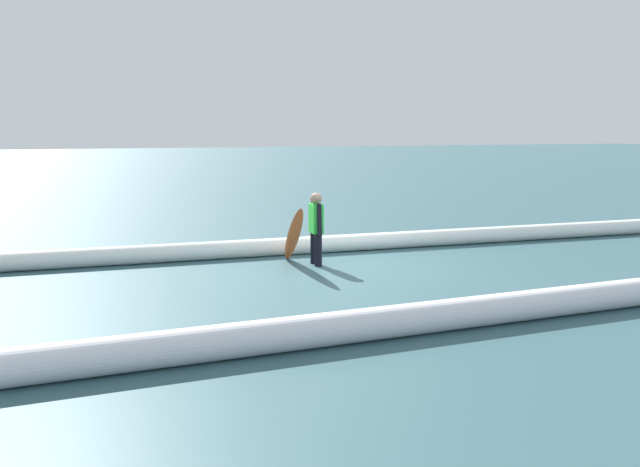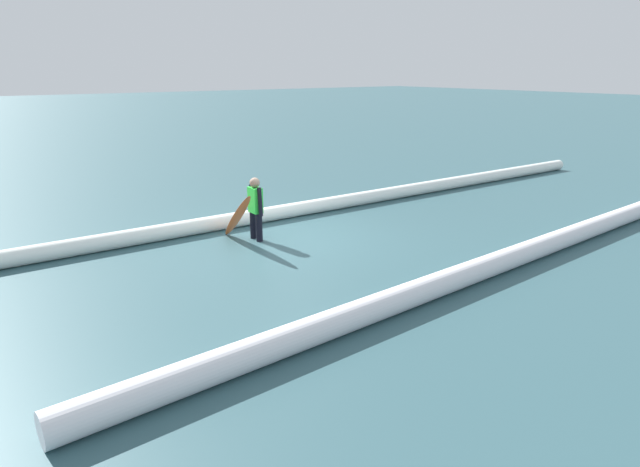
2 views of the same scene
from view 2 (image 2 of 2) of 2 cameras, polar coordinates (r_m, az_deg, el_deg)
ground_plane at (r=12.03m, az=-3.00°, el=-0.60°), size 153.08×153.08×0.00m
surfer at (r=11.87m, az=-6.74°, el=2.91°), size 0.22×0.58×1.38m
surfboard at (r=11.72m, az=-8.61°, el=1.76°), size 0.39×1.48×1.21m
wave_crest_foreground at (r=14.84m, az=3.21°, el=3.48°), size 19.60×0.61×0.36m
wave_crest_midground at (r=11.27m, az=20.61°, el=-1.84°), size 17.26×1.33×0.41m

